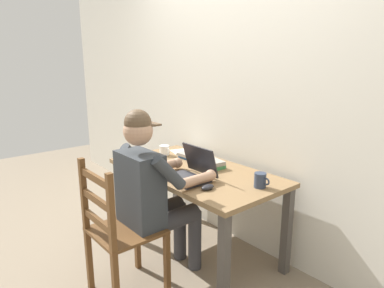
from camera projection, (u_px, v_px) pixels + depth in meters
name	position (u px, v px, depth m)	size (l,w,h in m)	color
ground_plane	(194.00, 250.00, 2.87)	(8.00, 8.00, 0.00)	gray
back_wall	(236.00, 90.00, 2.84)	(6.00, 0.04, 2.60)	silver
desk	(195.00, 181.00, 2.72)	(1.41, 0.74, 0.71)	olive
seated_person	(154.00, 189.00, 2.36)	(0.50, 0.60, 1.25)	#33383D
wooden_chair	(119.00, 232.00, 2.24)	(0.42, 0.42, 0.94)	brown
laptop	(191.00, 171.00, 2.49)	(0.33, 0.30, 0.23)	#232328
computer_mouse	(208.00, 187.00, 2.29)	(0.06, 0.10, 0.03)	#232328
coffee_mug_white	(165.00, 150.00, 3.09)	(0.12, 0.09, 0.09)	white
coffee_mug_dark	(260.00, 180.00, 2.32)	(0.12, 0.08, 0.10)	#2D384C
book_stack_main	(189.00, 156.00, 2.99)	(0.20, 0.14, 0.05)	#2D5B9E
book_stack_side	(212.00, 164.00, 2.73)	(0.20, 0.17, 0.06)	#38844C
paper_pile_near_laptop	(184.00, 153.00, 3.17)	(0.25, 0.18, 0.01)	white
landscape_photo_print	(149.00, 166.00, 2.78)	(0.13, 0.09, 0.00)	#C63D33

